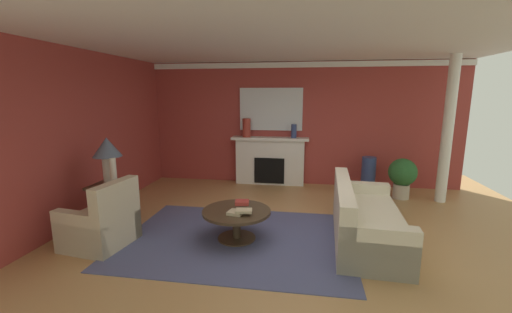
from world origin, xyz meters
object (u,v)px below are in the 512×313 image
(fireplace, at_px, (270,162))
(side_table, at_px, (112,202))
(mantel_mirror, at_px, (271,109))
(table_lamp, at_px, (107,152))
(potted_plant, at_px, (402,175))
(vase_on_side_table, at_px, (113,172))
(vase_mantel_right, at_px, (294,131))
(vase_tall_corner, at_px, (368,175))
(vase_mantel_left, at_px, (247,128))
(armchair_near_window, at_px, (102,225))
(coffee_table, at_px, (237,218))
(sofa, at_px, (364,221))

(fireplace, height_order, side_table, fireplace)
(fireplace, bearing_deg, mantel_mirror, 90.00)
(table_lamp, relative_size, potted_plant, 0.90)
(vase_on_side_table, bearing_deg, vase_mantel_right, 48.46)
(vase_tall_corner, bearing_deg, potted_plant, -30.97)
(vase_mantel_left, bearing_deg, fireplace, 5.11)
(table_lamp, xyz_separation_m, vase_on_side_table, (0.15, -0.12, -0.30))
(mantel_mirror, bearing_deg, potted_plant, -15.58)
(fireplace, relative_size, table_lamp, 2.40)
(potted_plant, bearing_deg, vase_mantel_right, 164.81)
(armchair_near_window, distance_m, vase_on_side_table, 0.83)
(side_table, bearing_deg, vase_on_side_table, -38.66)
(coffee_table, bearing_deg, armchair_near_window, -165.28)
(side_table, bearing_deg, potted_plant, 23.99)
(vase_mantel_right, bearing_deg, mantel_mirror, 162.82)
(side_table, height_order, vase_tall_corner, vase_tall_corner)
(fireplace, bearing_deg, table_lamp, -127.58)
(side_table, relative_size, potted_plant, 0.84)
(fireplace, xyz_separation_m, sofa, (1.70, -2.82, -0.24))
(vase_on_side_table, xyz_separation_m, vase_mantel_left, (1.53, 2.97, 0.41))
(vase_mantel_right, bearing_deg, potted_plant, -15.19)
(vase_mantel_left, bearing_deg, armchair_near_window, -112.08)
(vase_on_side_table, bearing_deg, mantel_mirror, 56.46)
(table_lamp, xyz_separation_m, vase_mantel_left, (1.68, 2.85, 0.12))
(table_lamp, distance_m, potted_plant, 5.55)
(fireplace, xyz_separation_m, vase_tall_corner, (2.20, -0.30, -0.15))
(fireplace, relative_size, vase_mantel_right, 5.70)
(vase_tall_corner, bearing_deg, mantel_mirror, 169.18)
(side_table, distance_m, potted_plant, 5.50)
(sofa, relative_size, vase_mantel_right, 6.79)
(vase_mantel_left, bearing_deg, vase_on_side_table, -117.26)
(vase_tall_corner, height_order, potted_plant, potted_plant)
(vase_mantel_right, distance_m, vase_on_side_table, 3.98)
(potted_plant, bearing_deg, side_table, -156.01)
(vase_mantel_right, bearing_deg, vase_mantel_left, 180.00)
(armchair_near_window, bearing_deg, table_lamp, 111.44)
(mantel_mirror, xyz_separation_m, table_lamp, (-2.23, -3.02, -0.54))
(fireplace, distance_m, armchair_near_window, 4.07)
(coffee_table, xyz_separation_m, vase_mantel_left, (-0.41, 3.02, 1.01))
(armchair_near_window, bearing_deg, vase_tall_corner, 37.97)
(vase_on_side_table, xyz_separation_m, vase_tall_corner, (4.28, 2.72, -0.54))
(coffee_table, height_order, vase_on_side_table, vase_on_side_table)
(fireplace, bearing_deg, vase_on_side_table, -124.58)
(side_table, bearing_deg, table_lamp, 176.42)
(mantel_mirror, bearing_deg, side_table, -126.46)
(sofa, bearing_deg, vase_mantel_left, 129.13)
(coffee_table, xyz_separation_m, table_lamp, (-2.09, 0.17, 0.89))
(table_lamp, bearing_deg, mantel_mirror, 53.54)
(sofa, distance_m, armchair_near_window, 3.75)
(vase_mantel_right, height_order, vase_tall_corner, vase_mantel_right)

